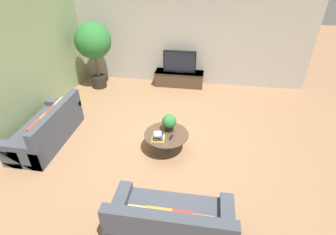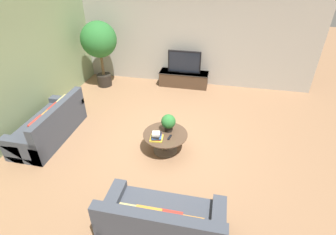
# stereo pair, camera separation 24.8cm
# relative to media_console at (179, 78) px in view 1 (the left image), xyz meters

# --- Properties ---
(ground_plane) EXTENTS (24.00, 24.00, 0.00)m
(ground_plane) POSITION_rel_media_console_xyz_m (0.04, -2.94, -0.23)
(ground_plane) COLOR #8C6647
(back_wall_stone) EXTENTS (7.40, 0.12, 3.00)m
(back_wall_stone) POSITION_rel_media_console_xyz_m (0.04, 0.32, 1.27)
(back_wall_stone) COLOR #A39E93
(back_wall_stone) RESTS_ON ground
(side_wall_left) EXTENTS (0.12, 7.40, 3.00)m
(side_wall_left) POSITION_rel_media_console_xyz_m (-3.22, -2.74, 1.27)
(side_wall_left) COLOR gray
(side_wall_left) RESTS_ON ground
(media_console) EXTENTS (1.50, 0.50, 0.45)m
(media_console) POSITION_rel_media_console_xyz_m (0.00, 0.00, 0.00)
(media_console) COLOR #473323
(media_console) RESTS_ON ground
(television) EXTENTS (0.98, 0.13, 0.66)m
(television) POSITION_rel_media_console_xyz_m (0.00, -0.00, 0.54)
(television) COLOR black
(television) RESTS_ON media_console
(coffee_table) EXTENTS (0.92, 0.92, 0.43)m
(coffee_table) POSITION_rel_media_console_xyz_m (0.12, -3.22, 0.07)
(coffee_table) COLOR #756656
(coffee_table) RESTS_ON ground
(couch_by_wall) EXTENTS (0.84, 1.90, 0.84)m
(couch_by_wall) POSITION_rel_media_console_xyz_m (-2.50, -3.27, 0.06)
(couch_by_wall) COLOR #3D424C
(couch_by_wall) RESTS_ON ground
(couch_near_entry) EXTENTS (1.76, 0.84, 0.84)m
(couch_near_entry) POSITION_rel_media_console_xyz_m (0.49, -5.17, 0.06)
(couch_near_entry) COLOR #3D424C
(couch_near_entry) RESTS_ON ground
(potted_palm_tall) EXTENTS (1.02, 1.02, 1.96)m
(potted_palm_tall) POSITION_rel_media_console_xyz_m (-2.43, -0.49, 1.13)
(potted_palm_tall) COLOR black
(potted_palm_tall) RESTS_ON ground
(potted_plant_tabletop) EXTENTS (0.30, 0.30, 0.38)m
(potted_plant_tabletop) POSITION_rel_media_console_xyz_m (0.15, -3.10, 0.41)
(potted_plant_tabletop) COLOR black
(potted_plant_tabletop) RESTS_ON coffee_table
(book_stack) EXTENTS (0.27, 0.27, 0.15)m
(book_stack) POSITION_rel_media_console_xyz_m (-0.02, -3.41, 0.26)
(book_stack) COLOR gold
(book_stack) RESTS_ON coffee_table
(remote_black) EXTENTS (0.07, 0.16, 0.02)m
(remote_black) POSITION_rel_media_console_xyz_m (0.23, -3.33, 0.21)
(remote_black) COLOR black
(remote_black) RESTS_ON coffee_table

